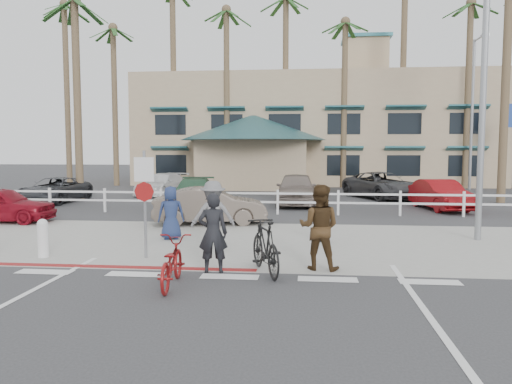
# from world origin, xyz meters

# --- Properties ---
(ground) EXTENTS (140.00, 140.00, 0.00)m
(ground) POSITION_xyz_m (0.00, 0.00, 0.00)
(ground) COLOR #333335
(bike_path) EXTENTS (12.00, 16.00, 0.01)m
(bike_path) POSITION_xyz_m (0.00, -2.00, 0.00)
(bike_path) COLOR #333335
(bike_path) RESTS_ON ground
(sidewalk_plaza) EXTENTS (22.00, 7.00, 0.01)m
(sidewalk_plaza) POSITION_xyz_m (0.00, 4.50, 0.01)
(sidewalk_plaza) COLOR gray
(sidewalk_plaza) RESTS_ON ground
(cross_street) EXTENTS (40.00, 5.00, 0.01)m
(cross_street) POSITION_xyz_m (0.00, 8.50, 0.00)
(cross_street) COLOR #333335
(cross_street) RESTS_ON ground
(parking_lot) EXTENTS (50.00, 16.00, 0.01)m
(parking_lot) POSITION_xyz_m (0.00, 18.00, 0.00)
(parking_lot) COLOR #333335
(parking_lot) RESTS_ON ground
(curb_red) EXTENTS (7.00, 0.25, 0.02)m
(curb_red) POSITION_xyz_m (-3.00, 1.20, 0.01)
(curb_red) COLOR maroon
(curb_red) RESTS_ON ground
(rail_fence) EXTENTS (29.40, 0.16, 1.00)m
(rail_fence) POSITION_xyz_m (0.50, 10.50, 0.50)
(rail_fence) COLOR silver
(rail_fence) RESTS_ON ground
(building) EXTENTS (28.00, 16.00, 11.30)m
(building) POSITION_xyz_m (2.00, 31.00, 5.65)
(building) COLOR tan
(building) RESTS_ON ground
(sign_post) EXTENTS (0.50, 0.10, 2.90)m
(sign_post) POSITION_xyz_m (-2.30, 2.20, 1.45)
(sign_post) COLOR gray
(sign_post) RESTS_ON ground
(bollard_0) EXTENTS (0.26, 0.26, 0.95)m
(bollard_0) POSITION_xyz_m (-4.80, 2.00, 0.47)
(bollard_0) COLOR silver
(bollard_0) RESTS_ON ground
(streetlight_0) EXTENTS (0.60, 2.00, 9.00)m
(streetlight_0) POSITION_xyz_m (6.50, 5.50, 4.50)
(streetlight_0) COLOR gray
(streetlight_0) RESTS_ON ground
(streetlight_1) EXTENTS (0.60, 2.00, 9.50)m
(streetlight_1) POSITION_xyz_m (12.00, 24.00, 4.75)
(streetlight_1) COLOR gray
(streetlight_1) RESTS_ON ground
(palm_0) EXTENTS (4.00, 4.00, 15.00)m
(palm_0) POSITION_xyz_m (-16.00, 26.00, 7.50)
(palm_0) COLOR #1E481B
(palm_0) RESTS_ON ground
(palm_1) EXTENTS (4.00, 4.00, 13.00)m
(palm_1) POSITION_xyz_m (-12.00, 25.00, 6.50)
(palm_1) COLOR #1E481B
(palm_1) RESTS_ON ground
(palm_2) EXTENTS (4.00, 4.00, 16.00)m
(palm_2) POSITION_xyz_m (-8.00, 26.00, 8.00)
(palm_2) COLOR #1E481B
(palm_2) RESTS_ON ground
(palm_3) EXTENTS (4.00, 4.00, 14.00)m
(palm_3) POSITION_xyz_m (-4.00, 25.00, 7.00)
(palm_3) COLOR #1E481B
(palm_3) RESTS_ON ground
(palm_4) EXTENTS (4.00, 4.00, 15.00)m
(palm_4) POSITION_xyz_m (0.00, 26.00, 7.50)
(palm_4) COLOR #1E481B
(palm_4) RESTS_ON ground
(palm_5) EXTENTS (4.00, 4.00, 13.00)m
(palm_5) POSITION_xyz_m (4.00, 25.00, 6.50)
(palm_5) COLOR #1E481B
(palm_5) RESTS_ON ground
(palm_6) EXTENTS (4.00, 4.00, 17.00)m
(palm_6) POSITION_xyz_m (8.00, 26.00, 8.50)
(palm_6) COLOR #1E481B
(palm_6) RESTS_ON ground
(palm_7) EXTENTS (4.00, 4.00, 14.00)m
(palm_7) POSITION_xyz_m (12.00, 25.00, 7.00)
(palm_7) COLOR #1E481B
(palm_7) RESTS_ON ground
(palm_10) EXTENTS (4.00, 4.00, 12.00)m
(palm_10) POSITION_xyz_m (-10.00, 15.00, 6.00)
(palm_10) COLOR #1E481B
(palm_10) RESTS_ON ground
(palm_11) EXTENTS (4.00, 4.00, 14.00)m
(palm_11) POSITION_xyz_m (11.00, 16.00, 7.00)
(palm_11) COLOR #1E481B
(palm_11) RESTS_ON ground
(bike_red) EXTENTS (0.76, 1.84, 0.94)m
(bike_red) POSITION_xyz_m (-1.01, -0.18, 0.47)
(bike_red) COLOR maroon
(bike_red) RESTS_ON ground
(rider_red) EXTENTS (0.67, 0.49, 1.72)m
(rider_red) POSITION_xyz_m (-0.41, 0.95, 0.86)
(rider_red) COLOR black
(rider_red) RESTS_ON ground
(bike_black) EXTENTS (1.21, 2.02, 1.17)m
(bike_black) POSITION_xyz_m (0.70, 0.99, 0.59)
(bike_black) COLOR black
(bike_black) RESTS_ON ground
(rider_black) EXTENTS (1.04, 0.88, 1.87)m
(rider_black) POSITION_xyz_m (1.84, 1.49, 0.94)
(rider_black) COLOR #3D2915
(rider_black) RESTS_ON ground
(pedestrian_a) EXTENTS (1.31, 0.99, 1.80)m
(pedestrian_a) POSITION_xyz_m (-0.91, 3.61, 0.90)
(pedestrian_a) COLOR slate
(pedestrian_a) RESTS_ON ground
(pedestrian_child) EXTENTS (0.76, 0.49, 1.20)m
(pedestrian_child) POSITION_xyz_m (2.02, 4.60, 0.60)
(pedestrian_child) COLOR #242329
(pedestrian_child) RESTS_ON ground
(pedestrian_b) EXTENTS (0.87, 0.69, 1.56)m
(pedestrian_b) POSITION_xyz_m (-2.36, 4.69, 0.78)
(pedestrian_b) COLOR navy
(pedestrian_b) RESTS_ON ground
(car_white_sedan) EXTENTS (4.12, 2.10, 1.29)m
(car_white_sedan) POSITION_xyz_m (-1.81, 7.71, 0.65)
(car_white_sedan) COLOR #5F544A
(car_white_sedan) RESTS_ON ground
(car_red_compact) EXTENTS (3.89, 1.73, 1.30)m
(car_red_compact) POSITION_xyz_m (-9.39, 7.35, 0.65)
(car_red_compact) COLOR maroon
(car_red_compact) RESTS_ON ground
(lot_car_0) EXTENTS (2.24, 4.51, 1.23)m
(lot_car_0) POSITION_xyz_m (-10.74, 13.84, 0.61)
(lot_car_0) COLOR #2B2D31
(lot_car_0) RESTS_ON ground
(lot_car_1) EXTENTS (2.38, 4.69, 1.30)m
(lot_car_1) POSITION_xyz_m (-3.50, 12.66, 0.65)
(lot_car_1) COLOR #2E5D3E
(lot_car_1) RESTS_ON ground
(lot_car_2) EXTENTS (1.80, 4.46, 1.52)m
(lot_car_2) POSITION_xyz_m (1.06, 14.00, 0.76)
(lot_car_2) COLOR slate
(lot_car_2) RESTS_ON ground
(lot_car_3) EXTENTS (2.06, 4.13, 1.30)m
(lot_car_3) POSITION_xyz_m (7.31, 12.81, 0.65)
(lot_car_3) COLOR maroon
(lot_car_3) RESTS_ON ground
(lot_car_4) EXTENTS (2.56, 4.51, 1.23)m
(lot_car_4) POSITION_xyz_m (-6.65, 18.21, 0.62)
(lot_car_4) COLOR silver
(lot_car_4) RESTS_ON ground
(lot_car_5) EXTENTS (4.21, 5.54, 1.40)m
(lot_car_5) POSITION_xyz_m (5.49, 17.54, 0.70)
(lot_car_5) COLOR #353638
(lot_car_5) RESTS_ON ground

